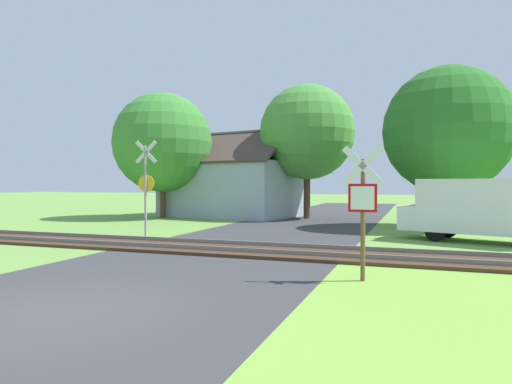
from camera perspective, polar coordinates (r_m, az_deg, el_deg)
ground_plane at (r=8.26m, az=-23.25°, el=-13.62°), size 160.00×160.00×0.00m
road_asphalt at (r=9.79m, az=-15.13°, el=-11.23°), size 7.09×80.00×0.01m
rail_track at (r=14.23m, az=-3.27°, el=-7.10°), size 60.00×2.60×0.22m
stop_sign_near at (r=9.92m, az=13.21°, el=-1.44°), size 0.88×0.15×2.89m
crossing_sign_far at (r=17.76m, az=-13.62°, el=1.18°), size 0.87×0.17×3.71m
house at (r=28.98m, az=-2.75°, el=0.64°), size 9.21×7.76×5.36m
tree_right at (r=22.98m, az=22.85°, el=7.15°), size 5.87×5.87×7.48m
tree_center at (r=27.25m, az=6.40°, el=7.42°), size 5.60×5.60×7.90m
tree_left at (r=28.22m, az=-11.59°, el=6.07°), size 5.97×5.97×7.53m
mail_truck at (r=17.94m, az=26.08°, el=-1.72°), size 5.24×3.36×2.24m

